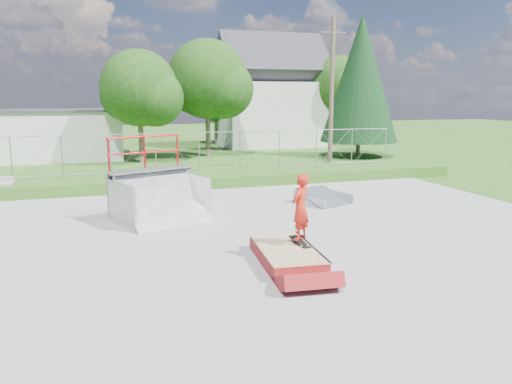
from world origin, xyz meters
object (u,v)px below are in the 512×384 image
(grind_box, at_px, (286,255))
(skater, at_px, (300,210))
(flat_bank_ramp, at_px, (324,198))
(quarter_pipe, at_px, (161,181))

(grind_box, relative_size, skater, 1.72)
(grind_box, xyz_separation_m, flat_bank_ramp, (3.75, 5.84, 0.04))
(quarter_pipe, xyz_separation_m, flat_bank_ramp, (6.06, 0.87, -1.09))
(quarter_pipe, height_order, flat_bank_ramp, quarter_pipe)
(flat_bank_ramp, distance_m, skater, 6.66)
(skater, bearing_deg, quarter_pipe, -101.78)
(grind_box, distance_m, flat_bank_ramp, 6.94)
(quarter_pipe, distance_m, flat_bank_ramp, 6.22)
(grind_box, distance_m, quarter_pipe, 5.59)
(grind_box, distance_m, skater, 1.13)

